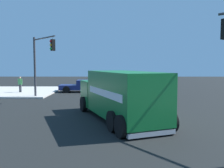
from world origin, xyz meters
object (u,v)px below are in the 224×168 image
at_px(delivery_truck, 119,95).
at_px(traffic_light_secondary, 41,57).
at_px(pickup_navy, 83,86).
at_px(pedestrian_crossing, 20,83).

relative_size(delivery_truck, traffic_light_secondary, 1.49).
height_order(delivery_truck, traffic_light_secondary, traffic_light_secondary).
xyz_separation_m(delivery_truck, pickup_navy, (-14.59, -3.86, -0.73)).
bearing_deg(pickup_navy, traffic_light_secondary, -27.58).
distance_m(pickup_navy, pedestrian_crossing, 6.87).
xyz_separation_m(traffic_light_secondary, pickup_navy, (-5.91, 3.09, -3.12)).
height_order(delivery_truck, pickup_navy, delivery_truck).
distance_m(delivery_truck, pickup_navy, 15.11).
xyz_separation_m(delivery_truck, pedestrian_crossing, (-13.08, -10.56, -0.35)).
xyz_separation_m(pickup_navy, pedestrian_crossing, (1.51, -6.69, 0.38)).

